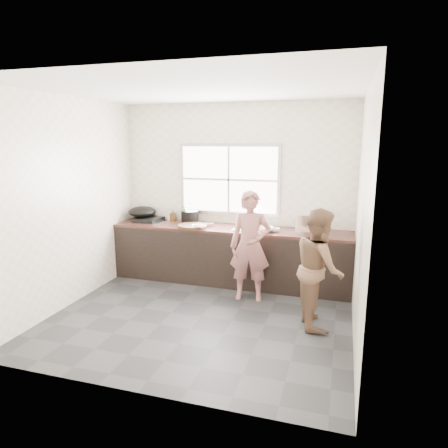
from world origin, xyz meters
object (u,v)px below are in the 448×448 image
(bottle_brown_tall, at_px, (173,216))
(pot_lid_left, at_px, (158,223))
(glass_jar, at_px, (169,217))
(woman, at_px, (250,250))
(person_side, at_px, (319,268))
(burner, at_px, (148,219))
(bottle_brown_short, at_px, (188,217))
(pot_lid_right, at_px, (156,221))
(bowl_held, at_px, (274,229))
(cutting_board, at_px, (192,226))
(bottle_green, at_px, (185,215))
(black_pot, at_px, (190,217))
(plate_food, at_px, (189,221))
(bowl_mince, at_px, (199,227))
(bowl_crabs, at_px, (265,230))
(dish_rack, at_px, (308,223))
(wok, at_px, (142,212))

(bottle_brown_tall, height_order, pot_lid_left, bottle_brown_tall)
(glass_jar, relative_size, pot_lid_left, 0.39)
(woman, relative_size, person_side, 1.00)
(burner, height_order, pot_lid_left, burner)
(bottle_brown_short, distance_m, pot_lid_right, 0.55)
(pot_lid_right, bearing_deg, bowl_held, -5.69)
(cutting_board, xyz_separation_m, bottle_green, (-0.23, 0.27, 0.12))
(black_pot, xyz_separation_m, burner, (-0.70, -0.07, -0.07))
(bottle_brown_tall, height_order, burner, bottle_brown_tall)
(woman, relative_size, plate_food, 6.52)
(plate_food, height_order, pot_lid_right, plate_food)
(woman, relative_size, bottle_green, 5.07)
(woman, relative_size, bowl_mince, 6.42)
(bowl_crabs, xyz_separation_m, bowl_held, (0.12, 0.06, 0.00))
(bottle_brown_short, xyz_separation_m, burner, (-0.66, -0.09, -0.05))
(person_side, height_order, pot_lid_left, person_side)
(bowl_held, relative_size, bottle_brown_short, 1.19)
(bottle_brown_short, relative_size, burner, 0.43)
(bowl_crabs, xyz_separation_m, dish_rack, (0.59, 0.12, 0.11))
(bowl_crabs, distance_m, plate_food, 1.36)
(cutting_board, xyz_separation_m, pot_lid_right, (-0.74, 0.29, -0.02))
(black_pot, xyz_separation_m, bottle_brown_tall, (-0.32, 0.08, -0.01))
(bottle_brown_short, relative_size, wok, 0.38)
(black_pot, bearing_deg, cutting_board, -62.67)
(bowl_crabs, height_order, glass_jar, glass_jar)
(bottle_brown_short, bearing_deg, bowl_held, -9.57)
(bowl_crabs, bearing_deg, bottle_brown_short, 166.97)
(black_pot, relative_size, pot_lid_left, 1.06)
(bowl_mince, relative_size, pot_lid_left, 0.86)
(bowl_held, bearing_deg, pot_lid_left, 177.96)
(bottle_green, distance_m, pot_lid_left, 0.45)
(bottle_brown_tall, bearing_deg, bottle_brown_short, -11.09)
(bowl_mince, distance_m, black_pot, 0.46)
(bowl_crabs, distance_m, bottle_brown_short, 1.33)
(bottle_brown_short, bearing_deg, wok, -175.34)
(wok, bearing_deg, pot_lid_right, 5.08)
(bowl_held, distance_m, glass_jar, 1.80)
(plate_food, distance_m, burner, 0.67)
(bowl_held, distance_m, burner, 2.08)
(woman, height_order, wok, woman)
(person_side, bearing_deg, bottle_brown_short, 44.75)
(plate_food, height_order, bottle_brown_short, bottle_brown_short)
(person_side, bearing_deg, bottle_green, 46.49)
(plate_food, distance_m, bottle_green, 0.18)
(pot_lid_right, bearing_deg, black_pot, 1.95)
(bottle_brown_tall, bearing_deg, plate_food, 0.25)
(black_pot, relative_size, wok, 0.60)
(bowl_held, bearing_deg, dish_rack, 6.50)
(cutting_board, relative_size, bowl_mince, 1.99)
(cutting_board, bearing_deg, bowl_held, 4.63)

